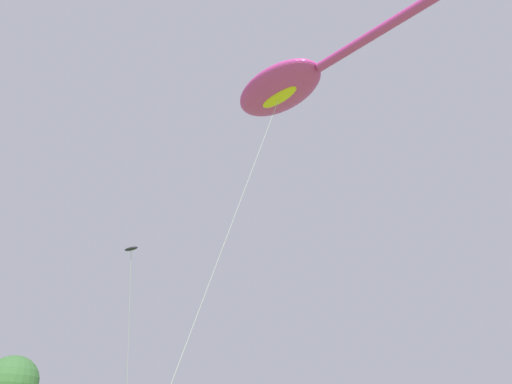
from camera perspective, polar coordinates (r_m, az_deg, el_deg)
name	(u,v)px	position (r m, az deg, el deg)	size (l,w,h in m)	color
big_show_kite	(286,85)	(17.08, 4.40, 15.18)	(4.20, 11.86, 14.72)	#CC3899
small_kite_tiny_distant	(131,259)	(14.41, -17.73, -9.20)	(2.89, 1.17, 7.35)	black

